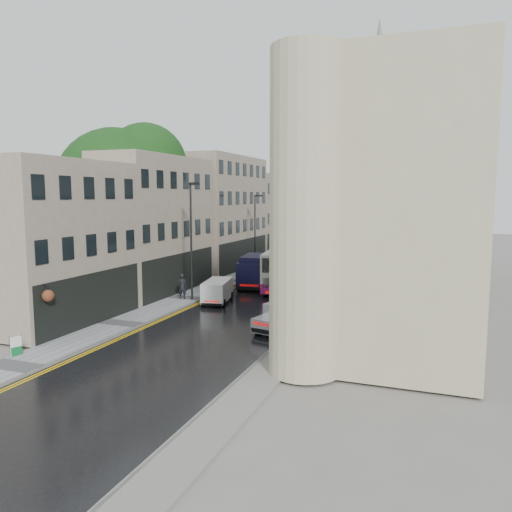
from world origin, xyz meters
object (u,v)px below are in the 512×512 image
Objects in this scene: cream_bus at (267,271)px; navy_van at (239,273)px; estate_sign at (16,346)px; tree_far at (194,212)px; pedestrian at (182,286)px; white_van at (203,294)px; tree_near at (117,208)px; lamp_post_far at (255,233)px; lamp_post_near at (191,242)px; white_lorry at (334,250)px; silver_hatchback at (258,319)px.

navy_van is at bearing 176.73° from cream_bus.
navy_van is 6.00× the size of estate_sign.
pedestrian is (6.35, -14.34, -5.13)m from tree_far.
white_van is 1.95× the size of pedestrian.
lamp_post_far is at bearing 63.62° from tree_near.
white_lorry is at bearing 88.46° from lamp_post_near.
tree_near is at bearing -166.94° from navy_van.
tree_near is at bearing -117.80° from lamp_post_far.
white_lorry is at bearing 60.59° from white_van.
lamp_post_near is 15.20m from lamp_post_far.
white_lorry is 8.34m from lamp_post_far.
navy_van reaches higher than silver_hatchback.
white_van is 2.73m from pedestrian.
white_van is at bearing -17.45° from lamp_post_near.
silver_hatchback is (3.63, -12.11, -0.85)m from cream_bus.
white_lorry reaches higher than white_van.
tree_far is 1.42× the size of lamp_post_near.
estate_sign is at bearing -75.10° from lamp_post_near.
lamp_post_near reaches higher than silver_hatchback.
lamp_post_near is at bearing 171.96° from pedestrian.
lamp_post_far reaches higher than silver_hatchback.
estate_sign is (5.23, -29.22, -5.63)m from tree_far.
estate_sign is at bearing -101.61° from white_lorry.
estate_sign is at bearing -71.18° from tree_near.
white_lorry is (14.90, 15.53, -4.51)m from tree_near.
navy_van is at bearing 93.65° from lamp_post_near.
estate_sign is (-3.67, -20.06, -0.88)m from navy_van.
white_van is (-2.60, -6.72, -0.84)m from cream_bus.
estate_sign is at bearing -126.90° from silver_hatchback.
navy_van reaches higher than estate_sign.
silver_hatchback is at bearing -70.43° from lamp_post_far.
white_lorry is at bearing 9.84° from tree_far.
white_lorry is 1.05× the size of lamp_post_near.
tree_far is 13.63m from navy_van.
estate_sign is at bearing -79.86° from tree_far.
cream_bus is at bearing 57.27° from white_van.
tree_near is 11.37m from navy_van.
silver_hatchback is (15.28, -8.01, -6.07)m from tree_near.
tree_far is 30.21m from estate_sign.
cream_bus is 6.38× the size of pedestrian.
tree_far is at bearing -165.33° from white_lorry.
white_lorry is 33.15m from estate_sign.
white_lorry is 2.01× the size of silver_hatchback.
pedestrian is at bearing 140.16° from white_van.
navy_van is 5.78m from pedestrian.
estate_sign is (-9.75, -8.21, -0.28)m from silver_hatchback.
cream_bus is 7.41m from pedestrian.
tree_far reaches higher than estate_sign.
lamp_post_near is at bearing 152.40° from silver_hatchback.
lamp_post_far is at bearing -101.06° from pedestrian.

